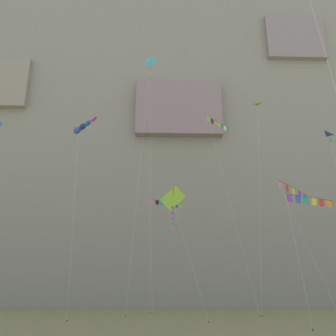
{
  "coord_description": "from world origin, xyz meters",
  "views": [
    {
      "loc": [
        -3.44,
        -9.74,
        2.21
      ],
      "look_at": [
        -2.53,
        22.11,
        12.84
      ],
      "focal_mm": 39.77,
      "sensor_mm": 36.0,
      "label": 1
    }
  ],
  "objects": [
    {
      "name": "kite_diamond_high_center",
      "position": [
        -2.03,
        22.89,
        10.02
      ],
      "size": [
        3.76,
        2.76,
        11.39
      ],
      "color": "#8CCC33",
      "rests_on": "ground"
    },
    {
      "name": "kite_banner_low_left",
      "position": [
        8.63,
        18.76,
        8.91
      ],
      "size": [
        5.19,
        5.92,
        9.41
      ],
      "color": "black",
      "rests_on": "ground"
    },
    {
      "name": "kite_banner_front_field",
      "position": [
        3.82,
        30.44,
        20.5
      ],
      "size": [
        3.97,
        5.53,
        21.49
      ],
      "color": "black",
      "rests_on": "ground"
    },
    {
      "name": "kite_windsock_high_right",
      "position": [
        -11.07,
        24.38,
        17.79
      ],
      "size": [
        3.29,
        4.44,
        18.29
      ],
      "color": "blue",
      "rests_on": "ground"
    },
    {
      "name": "kite_delta_high_left",
      "position": [
        9.08,
        32.25,
        22.27
      ],
      "size": [
        3.44,
        5.57,
        24.73
      ],
      "color": "#8CCC33",
      "rests_on": "ground"
    },
    {
      "name": "kite_banner_near_cliff",
      "position": [
        -2.35,
        37.02,
        12.64
      ],
      "size": [
        4.33,
        6.57,
        13.28
      ],
      "color": "black",
      "rests_on": "ground"
    },
    {
      "name": "cliff_face",
      "position": [
        -0.0,
        61.51,
        34.49
      ],
      "size": [
        180.0,
        29.82,
        68.97
      ],
      "color": "gray",
      "rests_on": "ground"
    },
    {
      "name": "kite_diamond_low_center",
      "position": [
        -4.57,
        34.34,
        29.13
      ],
      "size": [
        1.23,
        1.5,
        33.05
      ],
      "color": "teal",
      "rests_on": "ground"
    },
    {
      "name": "kite_diamond_mid_left",
      "position": [
        -4.58,
        30.3,
        28.62
      ],
      "size": [
        2.73,
        2.69,
        30.66
      ],
      "color": "#38B2D1",
      "rests_on": "ground"
    },
    {
      "name": "kite_delta_far_right",
      "position": [
        15.11,
        25.79,
        16.97
      ],
      "size": [
        1.47,
        2.58,
        17.65
      ],
      "color": "blue",
      "rests_on": "ground"
    },
    {
      "name": "kite_banner_upper_right",
      "position": [
        8.15,
        20.55,
        10.1
      ],
      "size": [
        4.46,
        5.48,
        10.66
      ],
      "color": "black",
      "rests_on": "ground"
    }
  ]
}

